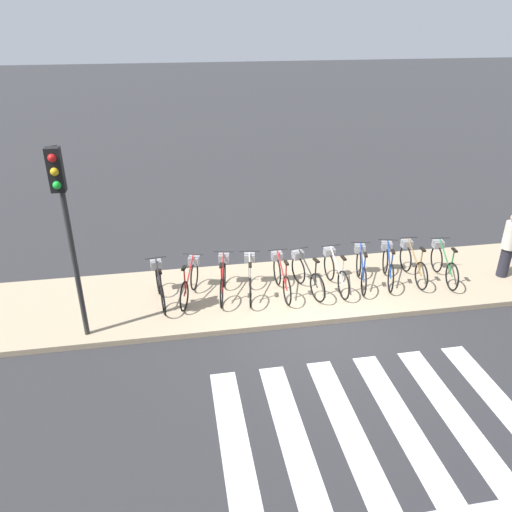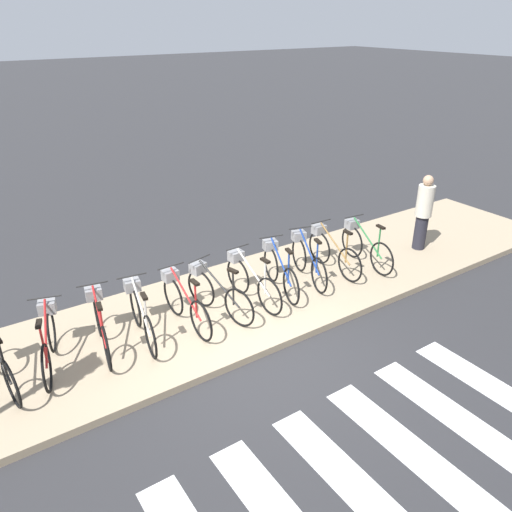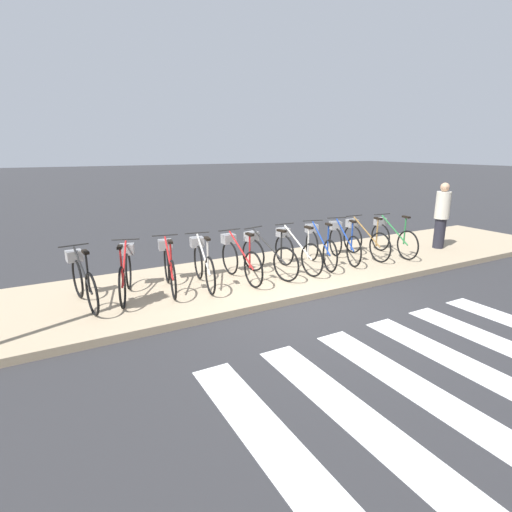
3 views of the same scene
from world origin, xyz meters
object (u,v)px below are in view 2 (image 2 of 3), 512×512
parked_bicycle_6 (250,279)px  parked_bicycle_8 (307,258)px  parked_bicycle_2 (100,322)px  parked_bicycle_9 (331,250)px  parked_bicycle_1 (48,339)px  pedestrian (424,211)px  parked_bicycle_4 (183,300)px  parked_bicycle_10 (364,244)px  parked_bicycle_3 (140,313)px  parked_bicycle_5 (215,290)px  parked_bicycle_7 (279,268)px

parked_bicycle_6 → parked_bicycle_8: same height
parked_bicycle_2 → parked_bicycle_6: bearing=-2.3°
parked_bicycle_8 → parked_bicycle_9: 0.62m
parked_bicycle_1 → pedestrian: (7.50, -0.30, 0.41)m
parked_bicycle_4 → parked_bicycle_6: (1.27, 0.01, 0.00)m
parked_bicycle_6 → parked_bicycle_10: 2.67m
parked_bicycle_4 → pedestrian: (5.46, -0.19, 0.41)m
parked_bicycle_1 → parked_bicycle_8: (4.64, -0.01, 0.00)m
parked_bicycle_2 → parked_bicycle_8: bearing=-0.2°
parked_bicycle_1 → parked_bicycle_9: 5.26m
parked_bicycle_6 → parked_bicycle_8: bearing=4.0°
parked_bicycle_3 → parked_bicycle_1: bearing=176.5°
parked_bicycle_1 → parked_bicycle_8: size_ratio=0.99×
parked_bicycle_3 → pedestrian: pedestrian is taller
parked_bicycle_3 → pedestrian: size_ratio=0.97×
pedestrian → parked_bicycle_3: bearing=177.9°
parked_bicycle_2 → parked_bicycle_5: (1.88, -0.13, 0.00)m
parked_bicycle_5 → pedestrian: (4.89, -0.18, 0.41)m
parked_bicycle_5 → parked_bicycle_9: (2.65, 0.13, 0.00)m
parked_bicycle_4 → parked_bicycle_7: bearing=2.0°
parked_bicycle_3 → parked_bicycle_8: (3.31, 0.07, 0.00)m
parked_bicycle_1 → parked_bicycle_5: bearing=-2.8°
parked_bicycle_8 → pedestrian: 2.90m
parked_bicycle_1 → parked_bicycle_7: (3.96, -0.05, 0.00)m
parked_bicycle_7 → parked_bicycle_5: bearing=-176.7°
parked_bicycle_7 → parked_bicycle_8: size_ratio=1.01×
parked_bicycle_2 → parked_bicycle_10: bearing=-1.7°
parked_bicycle_2 → parked_bicycle_5: bearing=-3.9°
parked_bicycle_8 → parked_bicycle_10: same height
parked_bicycle_7 → parked_bicycle_8: same height
parked_bicycle_8 → parked_bicycle_10: (1.33, -0.14, 0.00)m
parked_bicycle_8 → pedestrian: (2.86, -0.29, 0.41)m
parked_bicycle_4 → parked_bicycle_8: 2.61m
parked_bicycle_3 → parked_bicycle_8: 3.32m
parked_bicycle_2 → pedestrian: size_ratio=0.96×
parked_bicycle_10 → parked_bicycle_3: bearing=179.1°
parked_bicycle_6 → parked_bicycle_4: bearing=-179.5°
parked_bicycle_3 → pedestrian: (6.17, -0.22, 0.41)m
parked_bicycle_3 → parked_bicycle_8: bearing=1.2°
parked_bicycle_3 → parked_bicycle_9: 3.93m
parked_bicycle_10 → parked_bicycle_6: bearing=179.0°
parked_bicycle_2 → parked_bicycle_4: size_ratio=0.99×
parked_bicycle_10 → parked_bicycle_4: bearing=179.5°
parked_bicycle_6 → parked_bicycle_10: bearing=-1.0°
parked_bicycle_4 → parked_bicycle_5: bearing=-1.1°
parked_bicycle_6 → parked_bicycle_2: bearing=177.7°
parked_bicycle_7 → pedestrian: 3.57m
parked_bicycle_7 → parked_bicycle_10: 2.01m
parked_bicycle_3 → parked_bicycle_5: bearing=-2.1°
parked_bicycle_3 → parked_bicycle_5: (1.28, -0.05, 0.00)m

